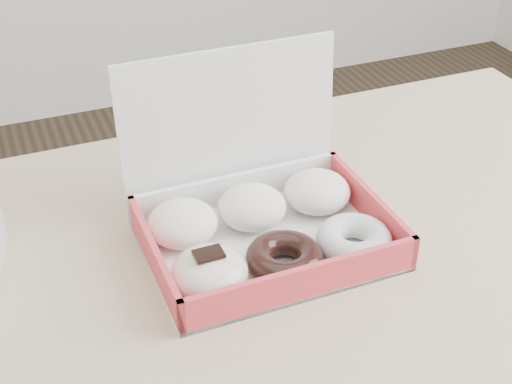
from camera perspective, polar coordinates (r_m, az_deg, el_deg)
name	(u,v)px	position (r m, az deg, el deg)	size (l,w,h in m)	color
table	(254,363)	(0.78, -0.17, -13.53)	(1.20, 0.80, 0.75)	tan
donut_box	(260,219)	(0.79, 0.29, -2.19)	(0.27, 0.22, 0.19)	white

